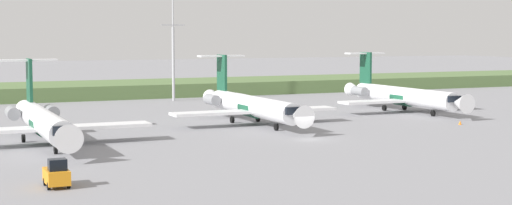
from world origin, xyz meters
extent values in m
plane|color=gray|center=(0.00, 30.00, 0.00)|extent=(500.00, 500.00, 0.00)
cube|color=#597542|center=(0.00, 69.89, 1.30)|extent=(320.00, 20.00, 2.60)
cylinder|color=white|center=(-28.20, 8.03, 2.45)|extent=(2.70, 24.00, 2.70)
cone|color=white|center=(-28.20, -5.47, 2.45)|extent=(2.70, 3.00, 2.70)
cone|color=white|center=(-28.20, 22.03, 2.45)|extent=(2.30, 4.00, 2.29)
cube|color=black|center=(-28.20, -3.57, 2.92)|extent=(2.02, 1.80, 0.90)
cylinder|color=#195138|center=(-28.20, 8.03, 2.30)|extent=(2.76, 3.60, 2.76)
cube|color=white|center=(-22.30, 7.03, 1.84)|extent=(11.00, 3.20, 0.36)
cube|color=#195138|center=(-28.20, 19.03, 6.40)|extent=(0.36, 3.20, 5.20)
cube|color=white|center=(-28.20, 19.33, 8.80)|extent=(6.80, 1.80, 0.24)
cylinder|color=gray|center=(-30.45, 17.23, 2.65)|extent=(1.50, 3.40, 1.50)
cylinder|color=gray|center=(-25.95, 17.23, 2.65)|extent=(1.50, 3.40, 1.50)
cylinder|color=gray|center=(-28.20, 0.59, 1.00)|extent=(0.20, 0.20, 0.65)
cylinder|color=black|center=(-28.20, 0.59, 0.45)|extent=(0.30, 0.90, 0.90)
cylinder|color=black|center=(-30.10, 10.43, 0.45)|extent=(0.35, 0.90, 0.90)
cylinder|color=black|center=(-26.30, 10.43, 0.45)|extent=(0.35, 0.90, 0.90)
cylinder|color=white|center=(-0.05, 15.88, 2.45)|extent=(2.70, 24.00, 2.70)
cone|color=white|center=(-0.05, 2.38, 2.45)|extent=(2.70, 3.00, 2.70)
cone|color=white|center=(-0.05, 29.88, 2.45)|extent=(2.29, 4.00, 2.29)
cube|color=black|center=(-0.05, 4.28, 2.92)|extent=(2.03, 1.80, 0.90)
cylinder|color=#195138|center=(-0.05, 15.88, 2.30)|extent=(2.76, 3.60, 2.76)
cube|color=white|center=(-5.95, 14.88, 1.84)|extent=(11.00, 3.20, 0.36)
cube|color=white|center=(5.86, 14.88, 1.84)|extent=(11.00, 3.20, 0.36)
cube|color=#195138|center=(-0.05, 26.88, 6.40)|extent=(0.36, 3.20, 5.20)
cube|color=white|center=(-0.05, 27.18, 8.80)|extent=(6.80, 1.80, 0.24)
cylinder|color=gray|center=(-2.30, 25.08, 2.65)|extent=(1.50, 3.40, 1.50)
cylinder|color=gray|center=(2.20, 25.08, 2.65)|extent=(1.50, 3.40, 1.50)
cylinder|color=gray|center=(-0.05, 8.44, 1.00)|extent=(0.20, 0.20, 0.65)
cylinder|color=black|center=(-0.05, 8.44, 0.45)|extent=(0.30, 0.90, 0.90)
cylinder|color=black|center=(-1.95, 18.28, 0.45)|extent=(0.35, 0.90, 0.90)
cylinder|color=black|center=(1.85, 18.28, 0.45)|extent=(0.35, 0.90, 0.90)
cylinder|color=white|center=(28.08, 21.63, 2.45)|extent=(2.70, 24.00, 2.70)
cone|color=white|center=(28.08, 8.13, 2.45)|extent=(2.70, 3.00, 2.70)
cone|color=white|center=(28.08, 35.63, 2.45)|extent=(2.30, 4.00, 2.29)
cube|color=black|center=(28.08, 10.03, 2.92)|extent=(2.02, 1.80, 0.90)
cylinder|color=#195138|center=(28.08, 21.63, 2.30)|extent=(2.76, 3.60, 2.76)
cube|color=white|center=(22.18, 20.63, 1.84)|extent=(11.00, 3.20, 0.36)
cube|color=white|center=(33.99, 20.63, 1.84)|extent=(11.00, 3.20, 0.36)
cube|color=#195138|center=(28.08, 32.63, 6.40)|extent=(0.36, 3.20, 5.20)
cube|color=white|center=(28.08, 32.93, 8.80)|extent=(6.80, 1.80, 0.24)
cylinder|color=gray|center=(25.83, 30.83, 2.65)|extent=(1.50, 3.40, 1.50)
cylinder|color=gray|center=(30.33, 30.83, 2.65)|extent=(1.50, 3.40, 1.50)
cylinder|color=gray|center=(28.08, 14.19, 1.00)|extent=(0.20, 0.20, 0.65)
cylinder|color=black|center=(28.08, 14.19, 0.45)|extent=(0.30, 0.90, 0.90)
cylinder|color=black|center=(26.18, 24.03, 0.45)|extent=(0.35, 0.90, 0.90)
cylinder|color=black|center=(29.98, 24.03, 0.45)|extent=(0.35, 0.90, 0.90)
cylinder|color=#B2B2B7|center=(1.57, 55.00, 6.62)|extent=(0.50, 0.50, 13.24)
cylinder|color=#B2B2B7|center=(1.57, 55.00, 16.80)|extent=(0.28, 0.28, 7.13)
cube|color=#B2B2B7|center=(1.57, 55.00, 13.64)|extent=(4.40, 0.20, 0.20)
cube|color=orange|center=(-30.87, -16.27, 0.85)|extent=(1.70, 3.20, 1.10)
cube|color=black|center=(-30.87, -16.83, 1.85)|extent=(1.36, 1.10, 0.90)
cylinder|color=black|center=(-31.62, -17.23, 0.30)|extent=(0.22, 0.60, 0.60)
cylinder|color=black|center=(-30.12, -17.23, 0.30)|extent=(0.22, 0.60, 0.60)
cylinder|color=black|center=(-31.62, -15.31, 0.30)|extent=(0.22, 0.60, 0.60)
cylinder|color=black|center=(-30.12, -15.31, 0.30)|extent=(0.22, 0.60, 0.60)
cone|color=orange|center=(24.88, 4.13, 0.28)|extent=(0.44, 0.44, 0.55)
camera|label=1|loc=(-40.41, -76.17, 11.86)|focal=53.33mm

